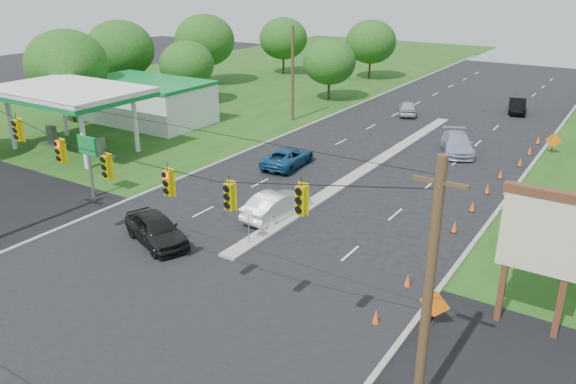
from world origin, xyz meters
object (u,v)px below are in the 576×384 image
Objects in this scene: black_sedan at (156,229)px; white_sedan at (276,205)px; gas_station at (135,99)px; blue_pickup at (288,157)px; pylon_sign at (550,241)px.

black_sedan reaches higher than white_sedan.
blue_pickup is at bearing -6.70° from gas_station.
blue_pickup is at bearing 148.83° from pylon_sign.
white_sedan is at bearing 113.39° from blue_pickup.
black_sedan is (19.34, -16.76, -1.75)m from gas_station.
pylon_sign is 15.87m from white_sedan.
white_sedan is at bearing 166.55° from pylon_sign.
pylon_sign reaches higher than blue_pickup.
black_sedan is 1.01× the size of white_sedan.
black_sedan is at bearing 65.59° from white_sedan.
gas_station reaches higher than blue_pickup.
blue_pickup is (-4.55, 8.28, -0.08)m from white_sedan.
pylon_sign is at bearing -61.13° from black_sedan.
black_sedan is at bearing -171.70° from pylon_sign.
blue_pickup is (-1.05, 14.61, -0.11)m from black_sedan.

